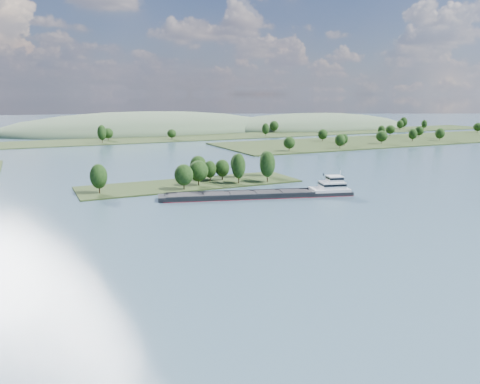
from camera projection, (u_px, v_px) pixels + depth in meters
name	position (u px, v px, depth m)	size (l,w,h in m)	color
ground	(249.00, 215.00, 159.55)	(1800.00, 1800.00, 0.00)	#3A5364
tree_island	(204.00, 175.00, 213.03)	(100.00, 31.28, 15.57)	#223216
right_bank	(394.00, 140.00, 414.20)	(320.00, 90.00, 12.90)	#223216
back_shoreline	(119.00, 140.00, 411.37)	(900.00, 60.00, 16.39)	#223216
hill_east	(314.00, 128.00, 577.55)	(260.00, 140.00, 36.00)	#445C3F
hill_west	(148.00, 131.00, 521.51)	(320.00, 160.00, 44.00)	#445C3F
cargo_barge	(271.00, 193.00, 188.03)	(77.76, 29.78, 10.57)	black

